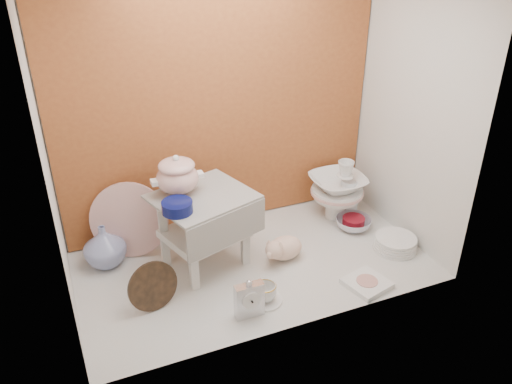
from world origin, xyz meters
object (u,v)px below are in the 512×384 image
(mantel_clock, at_px, (249,299))
(gold_rim_teacup, at_px, (265,292))
(porcelain_tower, at_px, (337,189))
(crystal_bowl, at_px, (353,223))
(floral_platter, at_px, (129,220))
(dinner_plate_stack, at_px, (395,243))
(soup_tureen, at_px, (177,174))
(blue_white_vase, at_px, (104,246))
(plush_pig, at_px, (285,248))
(step_stool, at_px, (204,230))

(mantel_clock, distance_m, gold_rim_teacup, 0.13)
(porcelain_tower, bearing_deg, crystal_bowl, -80.67)
(floral_platter, bearing_deg, crystal_bowl, -11.59)
(dinner_plate_stack, bearing_deg, porcelain_tower, 106.52)
(soup_tureen, relative_size, floral_platter, 0.60)
(soup_tureen, relative_size, blue_white_vase, 1.09)
(blue_white_vase, bearing_deg, soup_tureen, -17.74)
(dinner_plate_stack, bearing_deg, gold_rim_teacup, -171.46)
(plush_pig, relative_size, dinner_plate_stack, 1.01)
(plush_pig, bearing_deg, dinner_plate_stack, -17.76)
(soup_tureen, height_order, blue_white_vase, soup_tureen)
(mantel_clock, distance_m, porcelain_tower, 1.02)
(mantel_clock, bearing_deg, crystal_bowl, 28.66)
(plush_pig, distance_m, dinner_plate_stack, 0.62)
(plush_pig, relative_size, gold_rim_teacup, 2.19)
(step_stool, distance_m, crystal_bowl, 0.91)
(plush_pig, bearing_deg, mantel_clock, -138.95)
(plush_pig, bearing_deg, floral_platter, 149.27)
(step_stool, relative_size, crystal_bowl, 2.24)
(gold_rim_teacup, distance_m, crystal_bowl, 0.83)
(dinner_plate_stack, xyz_separation_m, crystal_bowl, (-0.10, 0.27, -0.01))
(gold_rim_teacup, relative_size, dinner_plate_stack, 0.46)
(step_stool, height_order, dinner_plate_stack, step_stool)
(soup_tureen, distance_m, crystal_bowl, 1.11)
(step_stool, bearing_deg, plush_pig, -35.45)
(crystal_bowl, distance_m, porcelain_tower, 0.22)
(mantel_clock, bearing_deg, step_stool, 97.36)
(floral_platter, height_order, porcelain_tower, floral_platter)
(soup_tureen, bearing_deg, gold_rim_teacup, -60.21)
(soup_tureen, distance_m, plush_pig, 0.69)
(floral_platter, distance_m, gold_rim_teacup, 0.83)
(plush_pig, bearing_deg, step_stool, 158.58)
(step_stool, xyz_separation_m, blue_white_vase, (-0.48, 0.19, -0.09))
(blue_white_vase, bearing_deg, gold_rim_teacup, -42.23)
(floral_platter, height_order, gold_rim_teacup, floral_platter)
(soup_tureen, height_order, floral_platter, soup_tureen)
(step_stool, bearing_deg, soup_tureen, 128.41)
(plush_pig, xyz_separation_m, gold_rim_teacup, (-0.23, -0.27, -0.02))
(dinner_plate_stack, distance_m, crystal_bowl, 0.29)
(floral_platter, bearing_deg, plush_pig, -26.92)
(mantel_clock, bearing_deg, dinner_plate_stack, 11.36)
(crystal_bowl, bearing_deg, blue_white_vase, 171.89)
(step_stool, distance_m, floral_platter, 0.42)
(floral_platter, xyz_separation_m, plush_pig, (0.73, -0.37, -0.13))
(blue_white_vase, xyz_separation_m, porcelain_tower, (1.36, -0.04, 0.07))
(plush_pig, bearing_deg, porcelain_tower, 26.95)
(mantel_clock, xyz_separation_m, dinner_plate_stack, (0.94, 0.19, -0.06))
(mantel_clock, xyz_separation_m, plush_pig, (0.34, 0.34, -0.03))
(plush_pig, xyz_separation_m, dinner_plate_stack, (0.60, -0.15, -0.03))
(soup_tureen, bearing_deg, mantel_clock, -73.10)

